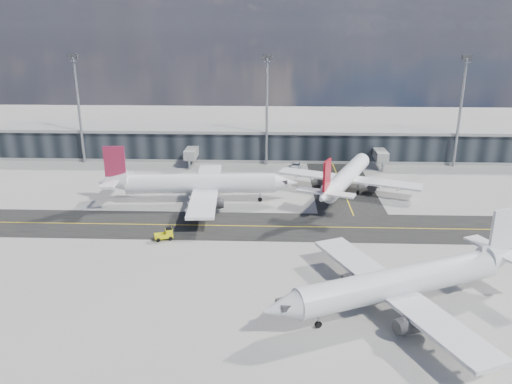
% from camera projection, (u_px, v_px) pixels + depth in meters
% --- Properties ---
extents(ground, '(300.00, 300.00, 0.00)m').
position_uv_depth(ground, '(261.00, 235.00, 89.79)').
color(ground, gray).
rests_on(ground, ground).
extents(taxiway_lanes, '(180.00, 63.00, 0.03)m').
position_uv_depth(taxiway_lanes, '(282.00, 214.00, 99.82)').
color(taxiway_lanes, black).
rests_on(taxiway_lanes, ground).
extents(terminal_concourse, '(152.00, 19.80, 8.80)m').
position_uv_depth(terminal_concourse, '(267.00, 144.00, 140.53)').
color(terminal_concourse, black).
rests_on(terminal_concourse, ground).
extents(floodlight_masts, '(102.50, 0.70, 28.90)m').
position_uv_depth(floodlight_masts, '(267.00, 107.00, 130.31)').
color(floodlight_masts, gray).
rests_on(floodlight_masts, ground).
extents(airliner_af, '(41.72, 35.58, 12.36)m').
position_uv_depth(airliner_af, '(198.00, 184.00, 104.97)').
color(airliner_af, white).
rests_on(airliner_af, ground).
extents(airliner_redtail, '(31.85, 36.82, 11.36)m').
position_uv_depth(airliner_redtail, '(346.00, 177.00, 111.12)').
color(airliner_redtail, white).
rests_on(airliner_redtail, ground).
extents(airliner_near, '(38.06, 32.86, 11.81)m').
position_uv_depth(airliner_near, '(404.00, 282.00, 65.35)').
color(airliner_near, silver).
rests_on(airliner_near, ground).
extents(baggage_tug, '(3.48, 2.49, 1.98)m').
position_uv_depth(baggage_tug, '(165.00, 234.00, 87.46)').
color(baggage_tug, yellow).
rests_on(baggage_tug, ground).
extents(service_van, '(3.32, 5.81, 1.53)m').
position_uv_depth(service_van, '(296.00, 166.00, 130.95)').
color(service_van, white).
rests_on(service_van, ground).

